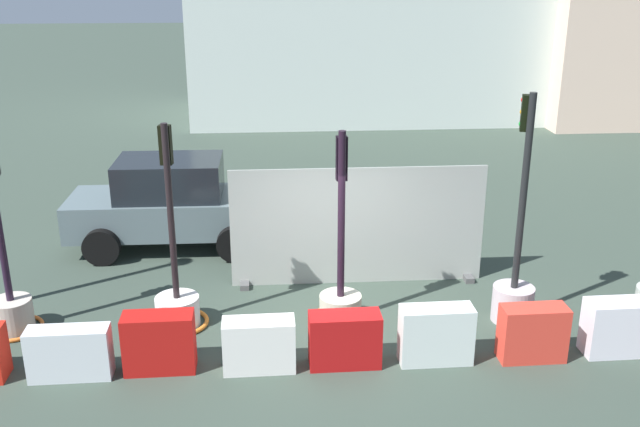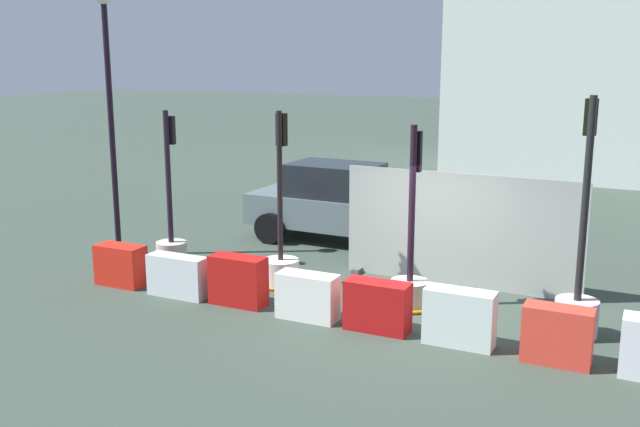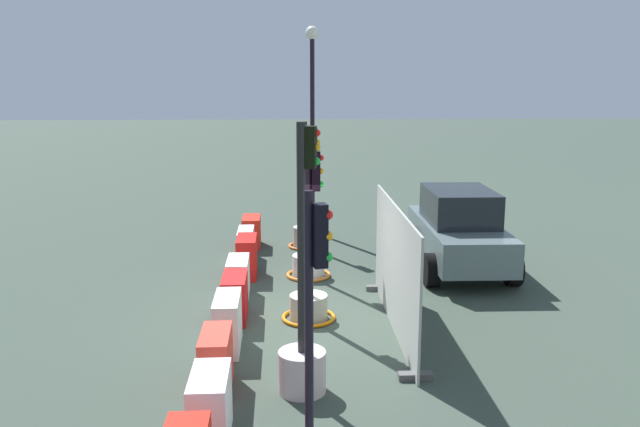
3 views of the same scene
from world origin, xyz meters
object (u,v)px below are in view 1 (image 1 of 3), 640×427
Objects in this scene: traffic_light_2 at (341,292)px; construction_barrier_4 at (345,340)px; traffic_light_3 at (514,282)px; construction_barrier_6 at (533,333)px; traffic_light_1 at (177,297)px; construction_barrier_1 at (70,353)px; construction_barrier_7 at (617,327)px; construction_barrier_5 at (436,335)px; construction_barrier_3 at (259,345)px; construction_barrier_2 at (159,343)px; car_grey_saloon at (172,204)px; traffic_light_0 at (11,301)px.

traffic_light_2 is 1.36m from construction_barrier_4.
traffic_light_3 reaches higher than construction_barrier_6.
traffic_light_1 is 2.89× the size of construction_barrier_1.
construction_barrier_1 is at bearing -160.56° from traffic_light_2.
construction_barrier_1 is 8.01m from construction_barrier_7.
construction_barrier_4 is 0.98× the size of construction_barrier_5.
construction_barrier_5 is at bearing -0.24° from construction_barrier_4.
construction_barrier_4 is at bearing 1.58° from construction_barrier_3.
construction_barrier_7 is at bearing -18.02° from traffic_light_2.
construction_barrier_1 is at bearing -132.09° from traffic_light_1.
traffic_light_3 is (2.82, -0.17, 0.17)m from traffic_light_2.
construction_barrier_7 reaches higher than construction_barrier_4.
construction_barrier_6 is (6.69, 0.02, 0.04)m from construction_barrier_1.
traffic_light_3 is 3.62× the size of construction_barrier_3.
traffic_light_1 is 1.98m from construction_barrier_3.
construction_barrier_6 is at bearing -0.72° from construction_barrier_4.
construction_barrier_2 is 1.43m from construction_barrier_3.
traffic_light_2 is at bearing -48.59° from car_grey_saloon.
traffic_light_3 is at bearing -2.57° from traffic_light_1.
traffic_light_1 is 3.20× the size of construction_barrier_3.
traffic_light_2 is 1.91m from construction_barrier_3.
traffic_light_0 reaches higher than construction_barrier_4.
construction_barrier_2 is at bearing -93.93° from traffic_light_1.
traffic_light_0 is at bearing 171.58° from construction_barrier_7.
traffic_light_2 is 0.85× the size of traffic_light_3.
traffic_light_3 reaches higher than car_grey_saloon.
construction_barrier_3 is 1.07× the size of construction_barrier_6.
car_grey_saloon is at bearing 139.84° from construction_barrier_6.
car_grey_saloon is at bearing 145.90° from construction_barrier_7.
construction_barrier_1 is (-1.33, -1.48, -0.11)m from traffic_light_1.
construction_barrier_6 is (1.44, -0.03, -0.02)m from construction_barrier_5.
construction_barrier_2 is 0.95× the size of construction_barrier_5.
construction_barrier_4 is 1.08× the size of construction_barrier_6.
car_grey_saloon is at bearing 79.87° from construction_barrier_1.
traffic_light_3 is at bearing -31.95° from car_grey_saloon.
construction_barrier_5 is (5.25, 0.05, 0.05)m from construction_barrier_1.
traffic_light_0 is 4.19m from construction_barrier_3.
construction_barrier_5 is (1.34, -0.01, 0.03)m from construction_barrier_4.
construction_barrier_3 is at bearing -133.49° from traffic_light_2.
car_grey_saloon reaches higher than construction_barrier_6.
traffic_light_1 is at bearing 159.95° from construction_barrier_5.
car_grey_saloon is at bearing 94.28° from construction_barrier_2.
traffic_light_3 is 3.70× the size of construction_barrier_2.
traffic_light_0 is 8.09m from construction_barrier_6.
traffic_light_3 is 3.60× the size of construction_barrier_4.
construction_barrier_6 is at bearing -15.23° from traffic_light_1.
construction_barrier_6 is (-0.11, -1.21, -0.26)m from traffic_light_3.
traffic_light_2 is 3.27× the size of construction_barrier_7.
traffic_light_1 is at bearing 164.77° from construction_barrier_6.
construction_barrier_1 is at bearing -179.48° from construction_barrier_5.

